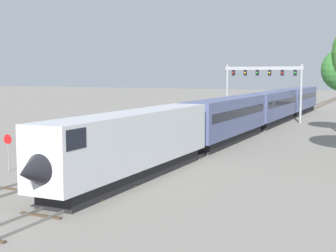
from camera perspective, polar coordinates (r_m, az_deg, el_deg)
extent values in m
plane|color=gray|center=(33.12, -10.47, -7.09)|extent=(400.00, 400.00, 0.00)
cube|color=slate|center=(88.30, 13.44, 1.10)|extent=(0.07, 200.00, 0.16)
cube|color=slate|center=(88.02, 14.36, 1.06)|extent=(0.07, 200.00, 0.16)
cube|color=#473828|center=(27.32, -14.40, -9.91)|extent=(2.60, 0.24, 0.10)
cube|color=#473828|center=(30.40, -9.57, -8.17)|extent=(2.60, 0.24, 0.10)
cube|color=#473828|center=(33.68, -5.69, -6.71)|extent=(2.60, 0.24, 0.10)
cube|color=#473828|center=(37.09, -2.53, -5.50)|extent=(2.60, 0.24, 0.10)
cube|color=#473828|center=(40.62, 0.09, -4.48)|extent=(2.60, 0.24, 0.10)
cube|color=#473828|center=(44.22, 2.27, -3.61)|extent=(2.60, 0.24, 0.10)
cube|color=#473828|center=(47.89, 4.12, -2.88)|extent=(2.60, 0.24, 0.10)
cube|color=#473828|center=(51.60, 5.71, -2.24)|extent=(2.60, 0.24, 0.10)
cube|color=#473828|center=(55.36, 7.08, -1.69)|extent=(2.60, 0.24, 0.10)
cube|color=#473828|center=(59.15, 8.27, -1.21)|extent=(2.60, 0.24, 0.10)
cube|color=#473828|center=(62.96, 9.32, -0.79)|extent=(2.60, 0.24, 0.10)
cube|color=#473828|center=(66.80, 10.25, -0.42)|extent=(2.60, 0.24, 0.10)
cube|color=#473828|center=(70.65, 11.08, -0.08)|extent=(2.60, 0.24, 0.10)
cube|color=#473828|center=(74.52, 11.82, 0.22)|extent=(2.60, 0.24, 0.10)
cube|color=#473828|center=(78.40, 12.49, 0.49)|extent=(2.60, 0.24, 0.10)
cube|color=#473828|center=(82.30, 13.09, 0.73)|extent=(2.60, 0.24, 0.10)
cube|color=#473828|center=(86.20, 13.64, 0.95)|extent=(2.60, 0.24, 0.10)
cube|color=#473828|center=(90.11, 14.15, 1.16)|extent=(2.60, 0.24, 0.10)
cube|color=#473828|center=(94.03, 14.61, 1.34)|extent=(2.60, 0.24, 0.10)
cube|color=#473828|center=(97.96, 15.03, 1.51)|extent=(2.60, 0.24, 0.10)
cube|color=#473828|center=(101.89, 15.42, 1.67)|extent=(2.60, 0.24, 0.10)
cube|color=#473828|center=(105.83, 15.79, 1.81)|extent=(2.60, 0.24, 0.10)
cube|color=#473828|center=(109.77, 16.12, 1.95)|extent=(2.60, 0.24, 0.10)
cube|color=#473828|center=(113.72, 16.44, 2.08)|extent=(2.60, 0.24, 0.10)
cube|color=#473828|center=(117.66, 16.73, 2.19)|extent=(2.60, 0.24, 0.10)
cube|color=#473828|center=(121.62, 17.00, 2.30)|extent=(2.60, 0.24, 0.10)
cube|color=#473828|center=(125.57, 17.26, 2.41)|extent=(2.60, 0.24, 0.10)
cube|color=#473828|center=(129.53, 17.50, 2.50)|extent=(2.60, 0.24, 0.10)
cube|color=#473828|center=(133.49, 17.72, 2.59)|extent=(2.60, 0.24, 0.10)
cube|color=#473828|center=(137.45, 17.94, 2.68)|extent=(2.60, 0.24, 0.10)
cube|color=#473828|center=(141.42, 18.14, 2.76)|extent=(2.60, 0.24, 0.10)
cube|color=#473828|center=(145.39, 18.33, 2.83)|extent=(2.60, 0.24, 0.10)
cube|color=#473828|center=(149.36, 18.51, 2.91)|extent=(2.60, 0.24, 0.10)
cube|color=#473828|center=(153.33, 18.68, 2.97)|extent=(2.60, 0.24, 0.10)
cube|color=slate|center=(70.50, 5.77, 0.01)|extent=(0.07, 160.00, 0.16)
cube|color=slate|center=(70.04, 6.89, -0.04)|extent=(0.07, 160.00, 0.16)
cube|color=#473828|center=(33.76, -17.35, -6.93)|extent=(2.60, 0.24, 0.10)
cube|color=#473828|center=(36.73, -13.13, -5.77)|extent=(2.60, 0.24, 0.10)
cube|color=#473828|center=(39.89, -9.58, -4.76)|extent=(2.60, 0.24, 0.10)
cube|color=#473828|center=(43.18, -6.56, -3.88)|extent=(2.60, 0.24, 0.10)
cube|color=#473828|center=(46.59, -3.99, -3.13)|extent=(2.60, 0.24, 0.10)
cube|color=#473828|center=(50.08, -1.77, -2.47)|extent=(2.60, 0.24, 0.10)
cube|color=#473828|center=(53.65, 0.15, -1.89)|extent=(2.60, 0.24, 0.10)
cube|color=#473828|center=(57.27, 1.83, -1.39)|extent=(2.60, 0.24, 0.10)
cube|color=#473828|center=(60.94, 3.31, -0.95)|extent=(2.60, 0.24, 0.10)
cube|color=#473828|center=(64.65, 4.62, -0.55)|extent=(2.60, 0.24, 0.10)
cube|color=#473828|center=(68.39, 5.79, -0.20)|extent=(2.60, 0.24, 0.10)
cube|color=#473828|center=(72.16, 6.84, 0.12)|extent=(2.60, 0.24, 0.10)
cube|color=#473828|center=(75.95, 7.78, 0.40)|extent=(2.60, 0.24, 0.10)
cube|color=#473828|center=(79.76, 8.63, 0.66)|extent=(2.60, 0.24, 0.10)
cube|color=#473828|center=(83.60, 9.40, 0.89)|extent=(2.60, 0.24, 0.10)
cube|color=#473828|center=(87.44, 10.11, 1.10)|extent=(2.60, 0.24, 0.10)
cube|color=#473828|center=(91.30, 10.76, 1.29)|extent=(2.60, 0.24, 0.10)
cube|color=#473828|center=(95.17, 11.35, 1.47)|extent=(2.60, 0.24, 0.10)
cube|color=#473828|center=(99.05, 11.90, 1.64)|extent=(2.60, 0.24, 0.10)
cube|color=#473828|center=(102.94, 12.40, 1.79)|extent=(2.60, 0.24, 0.10)
cube|color=#473828|center=(106.84, 12.87, 1.93)|extent=(2.60, 0.24, 0.10)
cube|color=#473828|center=(110.75, 13.31, 2.06)|extent=(2.60, 0.24, 0.10)
cube|color=#473828|center=(114.66, 13.72, 2.18)|extent=(2.60, 0.24, 0.10)
cube|color=#473828|center=(118.58, 14.10, 2.30)|extent=(2.60, 0.24, 0.10)
cube|color=#473828|center=(122.50, 14.45, 2.40)|extent=(2.60, 0.24, 0.10)
cube|color=#473828|center=(126.43, 14.79, 2.50)|extent=(2.60, 0.24, 0.10)
cube|color=#473828|center=(130.36, 15.10, 2.59)|extent=(2.60, 0.24, 0.10)
cube|color=#473828|center=(134.30, 15.40, 2.68)|extent=(2.60, 0.24, 0.10)
cube|color=#473828|center=(138.24, 15.67, 2.76)|extent=(2.60, 0.24, 0.10)
cube|color=#473828|center=(142.18, 15.94, 2.84)|extent=(2.60, 0.24, 0.10)
cube|color=#473828|center=(146.12, 16.19, 2.92)|extent=(2.60, 0.24, 0.10)
cube|color=silver|center=(35.00, -3.95, -1.47)|extent=(3.00, 20.28, 3.80)
cone|color=black|center=(26.61, -14.81, -4.93)|extent=(2.88, 2.60, 2.88)
cube|color=black|center=(27.44, -13.03, -1.30)|extent=(3.04, 1.80, 1.10)
cube|color=black|center=(35.40, -3.93, -5.32)|extent=(2.52, 18.25, 1.00)
cube|color=#4C5684|center=(54.50, 6.93, 1.20)|extent=(3.00, 20.28, 3.80)
cube|color=black|center=(54.46, 6.93, 1.62)|extent=(3.04, 18.66, 0.90)
cube|color=black|center=(54.75, 6.90, -1.30)|extent=(2.52, 18.25, 1.00)
cube|color=#4C5684|center=(74.97, 11.99, 2.43)|extent=(3.00, 20.28, 3.80)
cube|color=black|center=(74.94, 11.99, 2.74)|extent=(3.04, 18.66, 0.90)
cube|color=black|center=(75.15, 11.95, 0.61)|extent=(2.52, 18.25, 1.00)
cube|color=#4C5684|center=(95.79, 14.87, 3.13)|extent=(3.00, 20.28, 3.80)
cube|color=black|center=(95.77, 14.87, 3.37)|extent=(3.04, 18.66, 0.90)
cube|color=black|center=(95.94, 14.83, 1.69)|extent=(2.52, 18.25, 1.00)
cylinder|color=#999BA0|center=(79.58, 6.81, 3.83)|extent=(0.36, 0.36, 8.86)
cylinder|color=#999BA0|center=(76.78, 15.01, 3.58)|extent=(0.36, 0.36, 8.86)
cube|color=#999BA0|center=(77.93, 10.89, 6.53)|extent=(12.10, 0.36, 0.50)
cube|color=black|center=(79.28, 7.51, 6.07)|extent=(0.44, 0.32, 0.90)
sphere|color=red|center=(79.10, 7.47, 6.07)|extent=(0.28, 0.28, 0.28)
cube|color=black|center=(78.72, 8.85, 6.05)|extent=(0.44, 0.32, 0.90)
sphere|color=yellow|center=(78.54, 8.81, 6.05)|extent=(0.28, 0.28, 0.28)
cube|color=black|center=(78.21, 10.21, 6.03)|extent=(0.44, 0.32, 0.90)
sphere|color=green|center=(78.03, 10.17, 6.03)|extent=(0.28, 0.28, 0.28)
cube|color=black|center=(77.74, 11.58, 6.00)|extent=(0.44, 0.32, 0.90)
sphere|color=yellow|center=(77.56, 11.55, 6.00)|extent=(0.28, 0.28, 0.28)
cube|color=black|center=(77.32, 12.97, 5.97)|extent=(0.44, 0.32, 0.90)
sphere|color=red|center=(77.13, 12.94, 5.97)|extent=(0.28, 0.28, 0.28)
cube|color=black|center=(76.94, 14.37, 5.94)|extent=(0.44, 0.32, 0.90)
sphere|color=green|center=(76.75, 14.35, 5.94)|extent=(0.28, 0.28, 0.28)
cylinder|color=gray|center=(39.81, -17.83, -3.45)|extent=(0.08, 0.08, 2.20)
cylinder|color=red|center=(39.59, -17.91, -1.46)|extent=(0.76, 0.03, 0.76)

